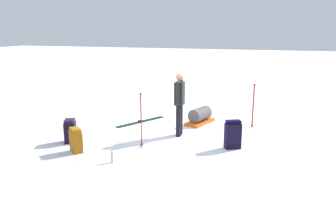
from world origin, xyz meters
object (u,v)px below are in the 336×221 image
ski_poles_planted_near (253,104)px  backpack_bright (233,135)px  ski_poles_planted_far (141,118)px  gear_sled (200,116)px  backpack_large_dark (76,140)px  thermos_bottle (112,157)px  backpack_small_spare (70,131)px  skier_standing (179,101)px  ski_pair_near (141,122)px

ski_poles_planted_near → backpack_bright: bearing=171.7°
ski_poles_planted_far → gear_sled: bearing=-18.6°
ski_poles_planted_near → gear_sled: bearing=92.6°
backpack_large_dark → thermos_bottle: (-0.30, -1.10, -0.15)m
backpack_small_spare → thermos_bottle: size_ratio=2.30×
backpack_bright → ski_poles_planted_far: 2.23m
thermos_bottle → skier_standing: bearing=-19.3°
ski_poles_planted_near → ski_poles_planted_far: bearing=137.2°
skier_standing → backpack_large_dark: bearing=136.3°
backpack_bright → gear_sled: (1.88, 1.25, -0.11)m
thermos_bottle → ski_pair_near: bearing=12.4°
backpack_bright → thermos_bottle: backpack_bright is taller
gear_sled → backpack_large_dark: bearing=146.9°
gear_sled → backpack_small_spare: bearing=135.7°
gear_sled → ski_poles_planted_far: bearing=161.4°
backpack_large_dark → backpack_bright: 3.69m
backpack_large_dark → ski_pair_near: bearing=-7.9°
ski_pair_near → ski_poles_planted_near: bearing=-81.4°
backpack_small_spare → ski_poles_planted_near: (2.82, -4.23, 0.42)m
ski_pair_near → thermos_bottle: size_ratio=6.47×
skier_standing → backpack_small_spare: 2.90m
ski_pair_near → ski_poles_planted_far: ski_poles_planted_far is taller
ski_pair_near → thermos_bottle: 3.26m
skier_standing → backpack_small_spare: bearing=120.4°
backpack_small_spare → backpack_large_dark: bearing=-136.2°
backpack_bright → thermos_bottle: (-1.73, 2.31, -0.21)m
ski_poles_planted_near → skier_standing: bearing=127.8°
backpack_small_spare → ski_pair_near: bearing=-21.9°
ski_poles_planted_near → ski_poles_planted_far: size_ratio=0.96×
skier_standing → ski_poles_planted_near: bearing=-52.2°
skier_standing → ski_pair_near: size_ratio=1.01×
skier_standing → ski_poles_planted_near: skier_standing is taller
ski_pair_near → backpack_bright: 3.36m
backpack_large_dark → ski_poles_planted_far: ski_poles_planted_far is taller
backpack_bright → ski_poles_planted_near: size_ratio=0.54×
backpack_small_spare → thermos_bottle: backpack_small_spare is taller
ski_pair_near → backpack_large_dark: bearing=172.1°
ski_pair_near → ski_poles_planted_near: ski_poles_planted_near is taller
backpack_bright → backpack_small_spare: 4.04m
backpack_bright → ski_poles_planted_near: bearing=-8.3°
skier_standing → thermos_bottle: skier_standing is taller
skier_standing → gear_sled: 1.53m
skier_standing → backpack_bright: skier_standing is taller
backpack_bright → backpack_small_spare: backpack_bright is taller
thermos_bottle → backpack_large_dark: bearing=74.5°
gear_sled → ski_poles_planted_near: bearing=-87.4°
ski_pair_near → thermos_bottle: thermos_bottle is taller
backpack_bright → backpack_large_dark: bearing=112.7°
ski_poles_planted_far → ski_pair_near: bearing=23.6°
ski_pair_near → backpack_bright: bearing=-115.8°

